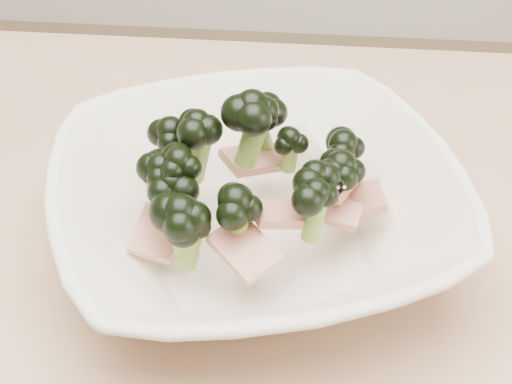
% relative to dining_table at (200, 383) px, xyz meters
% --- Properties ---
extents(dining_table, '(1.20, 0.80, 0.75)m').
position_rel_dining_table_xyz_m(dining_table, '(0.00, 0.00, 0.00)').
color(dining_table, tan).
rests_on(dining_table, ground).
extents(broccoli_dish, '(0.37, 0.37, 0.13)m').
position_rel_dining_table_xyz_m(broccoli_dish, '(0.04, 0.06, 0.14)').
color(broccoli_dish, silver).
rests_on(broccoli_dish, dining_table).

